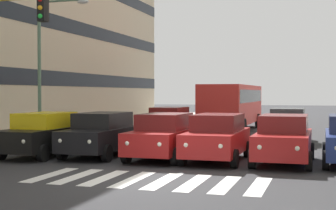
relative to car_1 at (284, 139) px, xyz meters
name	(u,v)px	position (x,y,z in m)	size (l,w,h in m)	color
ground_plane	(148,180)	(3.45, 4.58, -0.89)	(180.00, 180.00, 0.00)	#2D2D30
crosswalk_markings	(148,180)	(3.45, 4.58, -0.88)	(6.75, 2.80, 0.01)	silver
car_1	(284,139)	(0.00, 0.00, 0.00)	(2.02, 4.44, 1.72)	maroon
car_2	(217,137)	(2.38, 0.06, 0.00)	(2.02, 4.44, 1.72)	maroon
car_3	(164,136)	(4.42, 0.11, 0.00)	(2.02, 4.44, 1.72)	maroon
car_4	(102,134)	(7.03, -0.01, 0.00)	(2.02, 4.44, 1.72)	black
car_5	(43,134)	(9.26, 0.63, 0.00)	(2.02, 4.44, 1.72)	black
car_row2_0	(169,122)	(6.77, -8.15, 0.00)	(2.02, 4.44, 1.72)	maroon
car_row2_1	(288,125)	(0.38, -7.88, 0.00)	(2.02, 4.44, 1.72)	#474C51
bus_behind_traffic	(233,103)	(4.42, -14.94, 0.97)	(2.78, 10.50, 3.00)	red
street_lamp_right	(47,55)	(10.96, -2.56, 3.39)	(2.63, 0.28, 6.74)	#4C6B56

